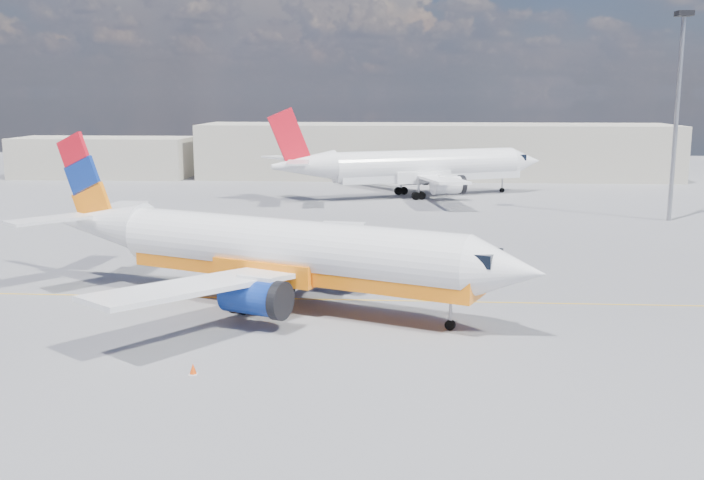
{
  "coord_description": "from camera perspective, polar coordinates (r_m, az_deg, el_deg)",
  "views": [
    {
      "loc": [
        0.49,
        -43.77,
        12.58
      ],
      "look_at": [
        -2.75,
        4.42,
        3.5
      ],
      "focal_mm": 40.0,
      "sensor_mm": 36.0,
      "label": 1
    }
  ],
  "objects": [
    {
      "name": "main_jet",
      "position": [
        46.74,
        -5.65,
        -0.76
      ],
      "size": [
        33.02,
        24.9,
        10.15
      ],
      "rotation": [
        0.0,
        0.0,
        -0.4
      ],
      "color": "white",
      "rests_on": "ground"
    },
    {
      "name": "taxi_line",
      "position": [
        48.43,
        3.15,
        -4.42
      ],
      "size": [
        70.0,
        0.15,
        0.01
      ],
      "primitive_type": "cube",
      "color": "gold",
      "rests_on": "ground"
    },
    {
      "name": "terminal_main",
      "position": [
        119.16,
        6.05,
        6.46
      ],
      "size": [
        70.0,
        14.0,
        8.0
      ],
      "primitive_type": "cube",
      "color": "#BAB2A0",
      "rests_on": "ground"
    },
    {
      "name": "ground",
      "position": [
        45.54,
        3.1,
        -5.4
      ],
      "size": [
        240.0,
        240.0,
        0.0
      ],
      "primitive_type": "plane",
      "color": "#5A5A5F",
      "rests_on": "ground"
    },
    {
      "name": "second_jet",
      "position": [
        96.53,
        4.79,
        5.31
      ],
      "size": [
        35.56,
        26.76,
        10.98
      ],
      "rotation": [
        0.0,
        0.0,
        0.42
      ],
      "color": "white",
      "rests_on": "ground"
    },
    {
      "name": "traffic_cone",
      "position": [
        36.72,
        -11.48,
        -9.19
      ],
      "size": [
        0.37,
        0.37,
        0.52
      ],
      "color": "white",
      "rests_on": "ground"
    },
    {
      "name": "floodlight_mast",
      "position": [
        83.69,
        22.62,
        9.56
      ],
      "size": [
        1.48,
        1.48,
        20.29
      ],
      "color": "gray",
      "rests_on": "ground"
    },
    {
      "name": "terminal_annex",
      "position": [
        124.75,
        -17.64,
        5.75
      ],
      "size": [
        26.0,
        10.0,
        6.0
      ],
      "primitive_type": "cube",
      "color": "#BAB2A0",
      "rests_on": "ground"
    }
  ]
}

